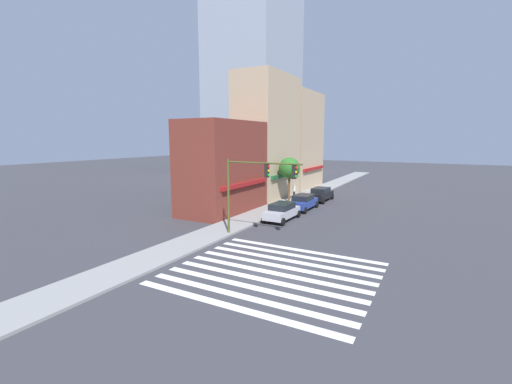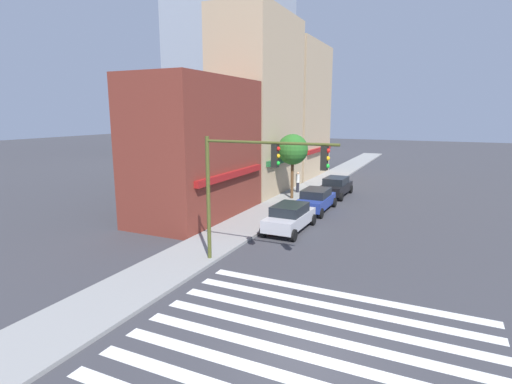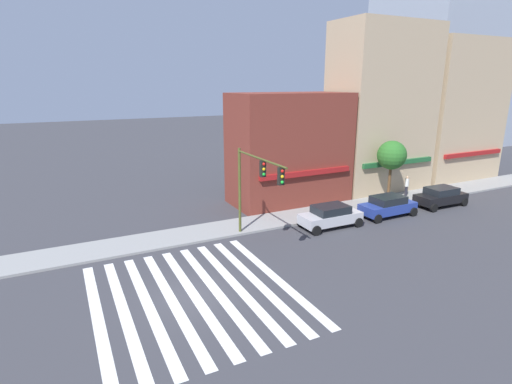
{
  "view_description": "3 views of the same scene",
  "coord_description": "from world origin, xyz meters",
  "px_view_note": "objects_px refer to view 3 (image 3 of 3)",
  "views": [
    {
      "loc": [
        -16.21,
        -7.76,
        7.32
      ],
      "look_at": [
        5.32,
        4.0,
        3.5
      ],
      "focal_mm": 24.0,
      "sensor_mm": 36.0,
      "label": 1
    },
    {
      "loc": [
        -9.89,
        -3.08,
        6.81
      ],
      "look_at": [
        5.32,
        4.0,
        3.5
      ],
      "focal_mm": 28.0,
      "sensor_mm": 36.0,
      "label": 2
    },
    {
      "loc": [
        -4.99,
        -16.69,
        9.87
      ],
      "look_at": [
        5.32,
        4.0,
        3.5
      ],
      "focal_mm": 28.0,
      "sensor_mm": 36.0,
      "label": 3
    }
  ],
  "objects_px": {
    "sedan_blue": "(388,206)",
    "street_tree": "(392,155)",
    "sedan_silver": "(330,216)",
    "pedestrian_white_shirt": "(407,185)",
    "traffic_signal": "(255,179)",
    "sedan_black": "(441,196)"
  },
  "relations": [
    {
      "from": "traffic_signal",
      "to": "sedan_silver",
      "type": "distance_m",
      "value": 7.11
    },
    {
      "from": "sedan_silver",
      "to": "street_tree",
      "type": "relative_size",
      "value": 0.87
    },
    {
      "from": "sedan_black",
      "to": "street_tree",
      "type": "xyz_separation_m",
      "value": [
        -3.0,
        2.8,
        3.18
      ]
    },
    {
      "from": "pedestrian_white_shirt",
      "to": "sedan_blue",
      "type": "bearing_deg",
      "value": -75.42
    },
    {
      "from": "sedan_silver",
      "to": "sedan_blue",
      "type": "xyz_separation_m",
      "value": [
        5.34,
        0.0,
        0.0
      ]
    },
    {
      "from": "traffic_signal",
      "to": "pedestrian_white_shirt",
      "type": "bearing_deg",
      "value": 12.62
    },
    {
      "from": "sedan_black",
      "to": "pedestrian_white_shirt",
      "type": "xyz_separation_m",
      "value": [
        -0.5,
        3.18,
        0.23
      ]
    },
    {
      "from": "traffic_signal",
      "to": "sedan_blue",
      "type": "height_order",
      "value": "traffic_signal"
    },
    {
      "from": "traffic_signal",
      "to": "sedan_black",
      "type": "relative_size",
      "value": 1.36
    },
    {
      "from": "sedan_silver",
      "to": "sedan_blue",
      "type": "relative_size",
      "value": 1.0
    },
    {
      "from": "sedan_silver",
      "to": "traffic_signal",
      "type": "bearing_deg",
      "value": -174.12
    },
    {
      "from": "pedestrian_white_shirt",
      "to": "street_tree",
      "type": "relative_size",
      "value": 0.35
    },
    {
      "from": "sedan_black",
      "to": "pedestrian_white_shirt",
      "type": "height_order",
      "value": "pedestrian_white_shirt"
    },
    {
      "from": "traffic_signal",
      "to": "pedestrian_white_shirt",
      "type": "xyz_separation_m",
      "value": [
        16.82,
        3.77,
        -3.22
      ]
    },
    {
      "from": "sedan_blue",
      "to": "street_tree",
      "type": "xyz_separation_m",
      "value": [
        2.8,
        2.8,
        3.18
      ]
    },
    {
      "from": "traffic_signal",
      "to": "street_tree",
      "type": "height_order",
      "value": "traffic_signal"
    },
    {
      "from": "sedan_black",
      "to": "pedestrian_white_shirt",
      "type": "distance_m",
      "value": 3.23
    },
    {
      "from": "traffic_signal",
      "to": "street_tree",
      "type": "distance_m",
      "value": 14.72
    },
    {
      "from": "traffic_signal",
      "to": "pedestrian_white_shirt",
      "type": "height_order",
      "value": "traffic_signal"
    },
    {
      "from": "sedan_blue",
      "to": "sedan_black",
      "type": "xyz_separation_m",
      "value": [
        5.79,
        0.0,
        0.0
      ]
    },
    {
      "from": "sedan_blue",
      "to": "street_tree",
      "type": "bearing_deg",
      "value": 44.35
    },
    {
      "from": "traffic_signal",
      "to": "sedan_blue",
      "type": "xyz_separation_m",
      "value": [
        11.53,
        0.58,
        -3.45
      ]
    }
  ]
}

